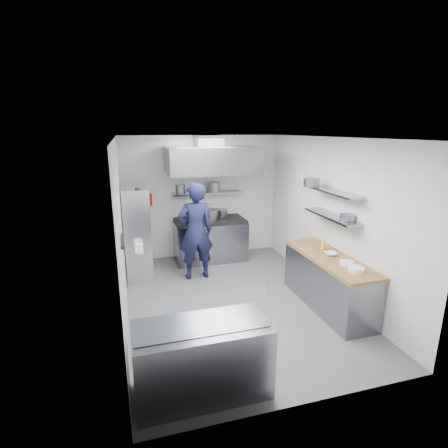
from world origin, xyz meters
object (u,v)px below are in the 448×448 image
object	(u,v)px
gas_range	(210,241)
chef	(196,231)
wire_rack	(137,233)
display_case	(202,359)

from	to	relation	value
gas_range	chef	distance (m)	1.17
chef	wire_rack	bearing A→B (deg)	-20.59
gas_range	chef	size ratio (longest dim) A/B	0.82
wire_rack	chef	bearing A→B (deg)	-18.64
gas_range	wire_rack	xyz separation A→B (m)	(-1.63, -0.53, 0.48)
chef	display_case	world-z (taller)	chef
wire_rack	display_case	bearing A→B (deg)	-81.56
display_case	gas_range	bearing A→B (deg)	74.98
chef	wire_rack	size ratio (longest dim) A/B	1.05
gas_range	display_case	distance (m)	4.25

